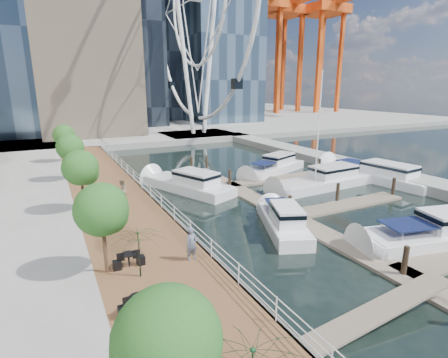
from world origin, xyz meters
TOP-DOWN VIEW (x-y plane):
  - ground at (0.00, 0.00)m, footprint 520.00×520.00m
  - boardwalk at (-9.00, 15.00)m, footprint 6.00×60.00m
  - seawall at (-6.00, 15.00)m, footprint 0.25×60.00m
  - land_far at (0.00, 102.00)m, footprint 200.00×114.00m
  - breakwater at (20.00, 20.00)m, footprint 4.00×60.00m
  - pier at (14.00, 52.00)m, footprint 14.00×12.00m
  - railing at (-6.10, 15.00)m, footprint 0.10×60.00m
  - floating_docks at (7.97, 9.98)m, footprint 16.00×34.00m
  - port_cranes at (67.67, 95.67)m, footprint 40.00×52.00m
  - street_trees at (-11.40, 14.00)m, footprint 2.60×42.60m
  - cafe_tables at (-10.40, -2.00)m, footprint 2.50×13.70m
  - yacht_foreground at (8.78, -0.18)m, footprint 12.05×5.76m
  - pedestrian_near at (-7.14, 3.22)m, footprint 0.74×0.55m
  - pedestrian_mid at (-8.42, 14.92)m, footprint 0.99×1.10m
  - pedestrian_far at (-8.94, 27.51)m, footprint 0.95×0.79m
  - moored_yachts at (10.54, 12.59)m, footprint 26.21×33.70m
  - cafe_seating at (-9.99, -3.03)m, footprint 4.93×12.27m

SIDE VIEW (x-z plane):
  - ground at x=0.00m, z-range 0.00..0.00m
  - yacht_foreground at x=8.78m, z-range -1.07..1.07m
  - moored_yachts at x=10.54m, z-range -5.75..5.75m
  - floating_docks at x=7.97m, z-range -0.81..1.79m
  - boardwalk at x=-9.00m, z-range 0.00..1.00m
  - seawall at x=-6.00m, z-range 0.00..1.00m
  - land_far at x=0.00m, z-range 0.00..1.00m
  - breakwater at x=20.00m, z-range 0.00..1.00m
  - pier at x=14.00m, z-range 0.00..1.00m
  - cafe_tables at x=-10.40m, z-range 1.00..1.74m
  - railing at x=-6.10m, z-range 1.00..2.05m
  - pedestrian_far at x=-8.94m, z-range 1.00..2.52m
  - pedestrian_near at x=-7.14m, z-range 1.00..2.84m
  - pedestrian_mid at x=-8.42m, z-range 1.00..2.85m
  - cafe_seating at x=-9.99m, z-range 0.88..3.63m
  - street_trees at x=-11.40m, z-range 1.99..6.59m
  - port_cranes at x=67.67m, z-range 1.00..39.00m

